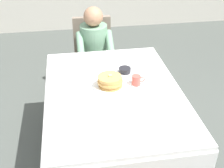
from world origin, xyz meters
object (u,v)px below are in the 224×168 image
(cup_coffee, at_px, (136,80))
(fork_left_of_plate, at_px, (88,90))
(chair_diner, at_px, (93,52))
(syrup_pitcher, at_px, (75,75))
(breakfast_stack, at_px, (110,81))
(bowl_butter, at_px, (125,70))
(spoon_near_edge, at_px, (116,113))
(dining_table_main, at_px, (113,99))
(diner_person, at_px, (94,47))
(knife_right_of_plate, at_px, (133,86))
(plate_breakfast, at_px, (110,86))

(cup_coffee, bearing_deg, fork_left_of_plate, -176.84)
(chair_diner, distance_m, syrup_pitcher, 1.00)
(breakfast_stack, distance_m, bowl_butter, 0.28)
(chair_diner, height_order, bowl_butter, chair_diner)
(fork_left_of_plate, distance_m, spoon_near_edge, 0.38)
(dining_table_main, height_order, spoon_near_edge, spoon_near_edge)
(fork_left_of_plate, bearing_deg, cup_coffee, -89.83)
(breakfast_stack, bearing_deg, spoon_near_edge, -92.36)
(diner_person, bearing_deg, cup_coffee, 104.84)
(fork_left_of_plate, height_order, knife_right_of_plate, same)
(dining_table_main, height_order, cup_coffee, cup_coffee)
(plate_breakfast, bearing_deg, diner_person, 91.88)
(cup_coffee, relative_size, fork_left_of_plate, 0.63)
(chair_diner, xyz_separation_m, diner_person, (0.00, -0.16, 0.14))
(syrup_pitcher, bearing_deg, fork_left_of_plate, -65.35)
(cup_coffee, bearing_deg, chair_diner, 102.84)
(knife_right_of_plate, bearing_deg, breakfast_stack, 79.97)
(chair_diner, xyz_separation_m, cup_coffee, (0.25, -1.12, 0.25))
(dining_table_main, distance_m, bowl_butter, 0.33)
(syrup_pitcher, distance_m, knife_right_of_plate, 0.52)
(bowl_butter, xyz_separation_m, syrup_pitcher, (-0.45, -0.04, 0.02))
(dining_table_main, relative_size, diner_person, 1.36)
(chair_diner, xyz_separation_m, knife_right_of_plate, (0.22, -1.14, 0.21))
(plate_breakfast, bearing_deg, spoon_near_edge, -92.43)
(plate_breakfast, distance_m, bowl_butter, 0.28)
(cup_coffee, distance_m, syrup_pitcher, 0.54)
(dining_table_main, xyz_separation_m, spoon_near_edge, (-0.03, -0.30, 0.09))
(diner_person, xyz_separation_m, cup_coffee, (0.25, -0.96, 0.11))
(syrup_pitcher, bearing_deg, plate_breakfast, -33.18)
(diner_person, xyz_separation_m, plate_breakfast, (0.03, -0.96, 0.08))
(syrup_pitcher, bearing_deg, chair_diner, 74.84)
(diner_person, xyz_separation_m, syrup_pitcher, (-0.25, -0.78, 0.11))
(plate_breakfast, relative_size, syrup_pitcher, 3.50)
(dining_table_main, xyz_separation_m, diner_person, (-0.05, 1.01, 0.02))
(breakfast_stack, xyz_separation_m, spoon_near_edge, (-0.01, -0.35, -0.06))
(plate_breakfast, bearing_deg, breakfast_stack, -103.99)
(knife_right_of_plate, bearing_deg, spoon_near_edge, 143.73)
(cup_coffee, distance_m, knife_right_of_plate, 0.06)
(chair_diner, height_order, fork_left_of_plate, chair_diner)
(diner_person, xyz_separation_m, fork_left_of_plate, (-0.16, -0.98, 0.07))
(dining_table_main, distance_m, cup_coffee, 0.25)
(diner_person, bearing_deg, fork_left_of_plate, 80.85)
(chair_diner, distance_m, cup_coffee, 1.17)
(bowl_butter, xyz_separation_m, fork_left_of_plate, (-0.36, -0.24, -0.02))
(spoon_near_edge, bearing_deg, chair_diner, 91.77)
(cup_coffee, height_order, fork_left_of_plate, cup_coffee)
(chair_diner, bearing_deg, spoon_near_edge, 90.64)
(plate_breakfast, relative_size, cup_coffee, 2.48)
(cup_coffee, bearing_deg, bowl_butter, 104.19)
(diner_person, height_order, spoon_near_edge, diner_person)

